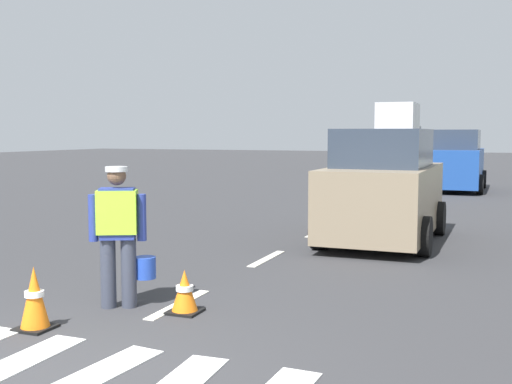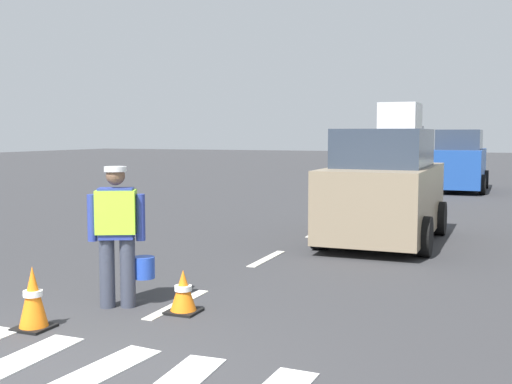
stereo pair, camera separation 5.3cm
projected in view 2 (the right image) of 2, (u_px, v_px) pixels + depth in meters
ground_plane at (408, 187)px, 24.52m from camera, size 96.00×96.00×0.00m
crosswalk_stripes at (36, 376)px, 5.35m from camera, size 4.50×1.93×0.01m
lane_center_line at (422, 179)px, 28.39m from camera, size 0.14×46.40×0.01m
road_worker at (119, 229)px, 7.44m from camera, size 0.66×0.58×1.67m
traffic_cone_near at (33, 298)px, 6.63m from camera, size 0.36×0.36×0.67m
traffic_cone_far at (183, 292)px, 7.25m from camera, size 0.36×0.36×0.50m
delivery_truck at (402, 142)px, 31.82m from camera, size 2.16×4.60×3.54m
car_outgoing_ahead at (384, 190)px, 11.95m from camera, size 2.04×3.96×2.13m
car_outgoing_far at (459, 162)px, 22.76m from camera, size 1.93×4.24×2.19m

